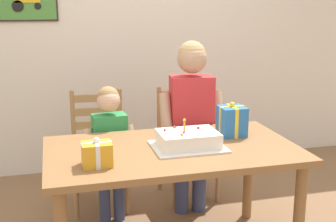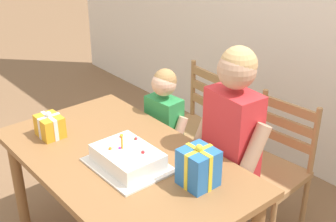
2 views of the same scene
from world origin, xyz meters
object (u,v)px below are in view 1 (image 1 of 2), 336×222
(dining_table, at_px, (172,162))
(child_older, at_px, (191,111))
(chair_right, at_px, (186,142))
(child_younger, at_px, (110,142))
(chair_left, at_px, (99,149))
(gift_box_beside_cake, at_px, (232,121))
(gift_box_red_large, at_px, (97,154))
(birthday_cake, at_px, (188,140))

(dining_table, bearing_deg, child_older, 61.59)
(chair_right, bearing_deg, child_younger, -154.44)
(dining_table, relative_size, child_older, 1.16)
(chair_left, bearing_deg, gift_box_beside_cake, -41.87)
(child_older, bearing_deg, gift_box_beside_cake, -69.70)
(gift_box_red_large, distance_m, chair_left, 1.13)
(birthday_cake, xyz_separation_m, gift_box_red_large, (-0.57, -0.16, 0.02))
(chair_right, bearing_deg, child_older, -100.77)
(gift_box_beside_cake, distance_m, chair_right, 0.83)
(birthday_cake, bearing_deg, chair_right, 73.38)
(gift_box_beside_cake, height_order, chair_left, gift_box_beside_cake)
(chair_right, distance_m, child_older, 0.48)
(chair_left, distance_m, child_older, 0.82)
(gift_box_beside_cake, bearing_deg, child_younger, 151.93)
(child_older, bearing_deg, child_younger, 179.94)
(child_older, distance_m, child_younger, 0.65)
(gift_box_red_large, height_order, chair_left, chair_left)
(gift_box_beside_cake, bearing_deg, dining_table, -161.65)
(dining_table, xyz_separation_m, chair_right, (0.36, 0.89, -0.18))
(chair_left, bearing_deg, birthday_cake, -63.24)
(gift_box_red_large, bearing_deg, gift_box_beside_cake, 19.86)
(gift_box_red_large, relative_size, chair_right, 0.18)
(birthday_cake, bearing_deg, gift_box_beside_cake, 25.87)
(gift_box_red_large, height_order, child_younger, child_younger)
(birthday_cake, relative_size, child_younger, 0.43)
(chair_left, xyz_separation_m, child_older, (0.67, -0.33, 0.35))
(birthday_cake, xyz_separation_m, chair_left, (-0.46, 0.91, -0.32))
(birthday_cake, bearing_deg, chair_left, 116.76)
(birthday_cake, distance_m, chair_left, 1.07)
(chair_left, bearing_deg, gift_box_red_large, -96.15)
(gift_box_beside_cake, bearing_deg, chair_left, 138.13)
(dining_table, height_order, child_older, child_older)
(child_older, bearing_deg, dining_table, -118.41)
(gift_box_red_large, xyz_separation_m, child_older, (0.78, 0.75, 0.01))
(dining_table, bearing_deg, chair_left, 112.44)
(chair_right, relative_size, child_younger, 0.89)
(dining_table, bearing_deg, gift_box_red_large, -158.74)
(gift_box_red_large, bearing_deg, birthday_cake, 15.82)
(birthday_cake, distance_m, gift_box_red_large, 0.60)
(child_older, height_order, child_younger, child_older)
(chair_left, height_order, child_older, child_older)
(gift_box_beside_cake, height_order, child_younger, child_younger)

